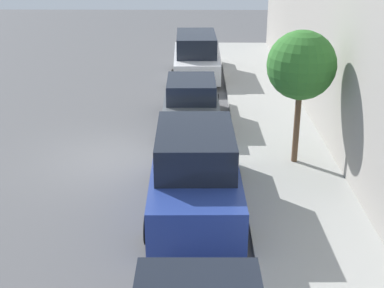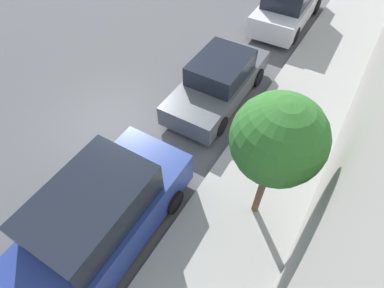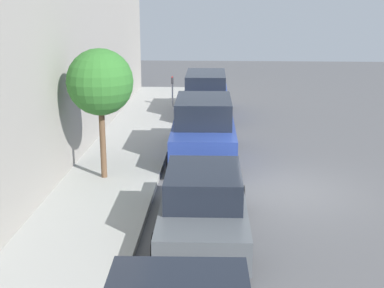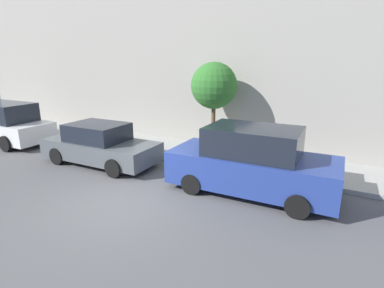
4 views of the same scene
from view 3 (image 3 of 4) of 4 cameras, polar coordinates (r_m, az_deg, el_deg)
name	(u,v)px [view 3 (image 3 of 4)]	position (r m, az deg, el deg)	size (l,w,h in m)	color
ground_plane	(285,190)	(14.76, 9.90, -4.90)	(60.00, 60.00, 0.00)	#515154
sidewalk	(108,185)	(14.92, -8.91, -4.32)	(2.68, 32.00, 0.15)	#9E9E99
parked_minivan_nearest	(206,95)	(23.41, 1.47, 5.24)	(2.02, 4.92, 1.90)	navy
parked_suv_second	(203,130)	(17.15, 1.23, 1.49)	(2.08, 4.84, 1.98)	navy
parked_sedan_third	(203,204)	(11.66, 1.23, -6.47)	(1.92, 4.53, 1.54)	#4C5156
parking_meter_near	(172,88)	(24.62, -2.11, 5.97)	(0.11, 0.15, 1.41)	#ADADB2
street_tree	(100,83)	(14.69, -9.78, 6.48)	(1.81, 1.81, 3.61)	brown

